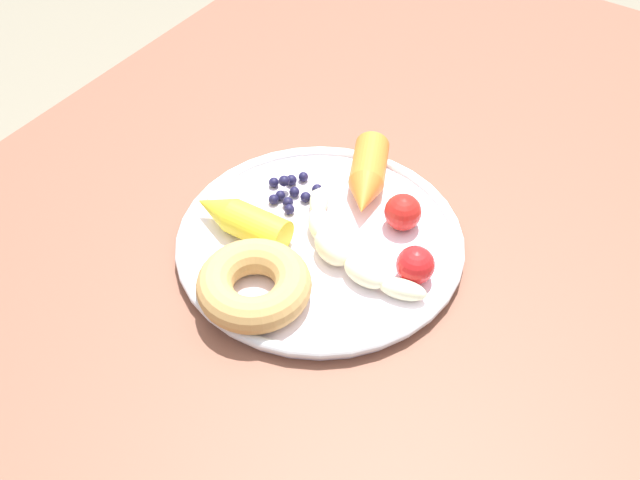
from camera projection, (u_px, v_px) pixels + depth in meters
name	position (u px, v px, depth m)	size (l,w,h in m)	color
dining_table	(358.00, 287.00, 0.86)	(1.19, 0.85, 0.72)	brown
plate	(320.00, 242.00, 0.79)	(0.29, 0.29, 0.02)	white
banana	(345.00, 247.00, 0.76)	(0.10, 0.17, 0.03)	#ECEAB9
carrot_orange	(367.00, 177.00, 0.82)	(0.11, 0.08, 0.04)	orange
carrot_yellow	(240.00, 219.00, 0.78)	(0.04, 0.11, 0.04)	yellow
donut	(254.00, 285.00, 0.72)	(0.11, 0.11, 0.03)	tan
blueberry_pile	(291.00, 191.00, 0.82)	(0.06, 0.06, 0.02)	#191638
tomato_near	(403.00, 212.00, 0.78)	(0.04, 0.04, 0.04)	red
tomato_mid	(415.00, 265.00, 0.74)	(0.04, 0.04, 0.04)	red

